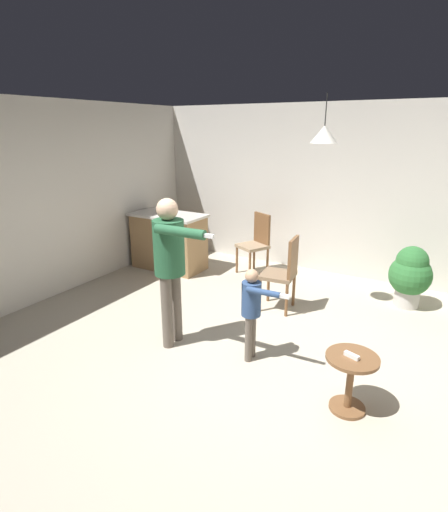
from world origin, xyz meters
TOP-DOWN VIEW (x-y plane):
  - ground at (0.00, 0.00)m, footprint 7.68×7.68m
  - wall_back at (0.00, 3.20)m, footprint 6.40×0.10m
  - wall_left at (-3.20, 0.00)m, footprint 0.10×6.40m
  - kitchen_counter at (-2.45, 1.98)m, footprint 1.26×0.66m
  - side_table_by_couch at (1.12, -0.15)m, footprint 0.44×0.44m
  - person_adult at (-0.85, -0.01)m, footprint 0.82×0.48m
  - person_child at (0.05, 0.14)m, footprint 0.54×0.29m
  - dining_chair_by_counter at (-1.06, 2.50)m, footprint 0.56×0.56m
  - dining_chair_near_wall at (-0.13, 1.42)m, footprint 0.46×0.46m
  - potted_plant_by_wall at (1.29, 2.38)m, footprint 0.55×0.55m
  - spare_remote_on_table at (1.12, -0.17)m, footprint 0.13×0.08m
  - ceiling_light_pendant at (0.23, 1.56)m, footprint 0.32×0.32m

SIDE VIEW (x-z plane):
  - ground at x=0.00m, z-range 0.00..0.00m
  - side_table_by_couch at x=1.12m, z-range 0.07..0.59m
  - potted_plant_by_wall at x=1.29m, z-range 0.04..0.89m
  - kitchen_counter at x=-2.45m, z-range 0.00..0.95m
  - spare_remote_on_table at x=1.12m, z-range 0.52..0.56m
  - dining_chair_by_counter at x=-1.06m, z-range 0.05..1.05m
  - dining_chair_near_wall at x=-0.13m, z-range 0.05..1.05m
  - person_child at x=0.05m, z-range 0.12..1.12m
  - person_adult at x=-0.85m, z-range 0.20..1.84m
  - wall_back at x=0.00m, z-range 0.00..2.70m
  - wall_left at x=-3.20m, z-range 0.00..2.70m
  - ceiling_light_pendant at x=0.23m, z-range 1.98..2.53m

